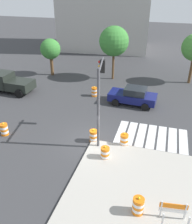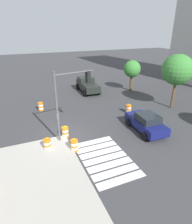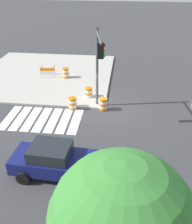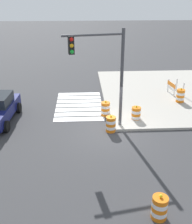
{
  "view_description": "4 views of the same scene",
  "coord_description": "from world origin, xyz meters",
  "px_view_note": "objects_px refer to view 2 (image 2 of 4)",
  "views": [
    {
      "loc": [
        4.29,
        -13.68,
        10.07
      ],
      "look_at": [
        -0.15,
        1.43,
        1.6
      ],
      "focal_mm": 39.02,
      "sensor_mm": 36.0,
      "label": 1
    },
    {
      "loc": [
        13.79,
        -3.08,
        8.37
      ],
      "look_at": [
        -0.34,
        2.96,
        1.59
      ],
      "focal_mm": 30.68,
      "sensor_mm": 36.0,
      "label": 2
    },
    {
      "loc": [
        -1.33,
        16.67,
        9.23
      ],
      "look_at": [
        0.22,
        3.36,
        1.69
      ],
      "focal_mm": 43.06,
      "sensor_mm": 36.0,
      "label": 3
    },
    {
      "loc": [
        -13.76,
        1.6,
        7.45
      ],
      "look_at": [
        0.65,
        0.8,
        0.98
      ],
      "focal_mm": 44.1,
      "sensor_mm": 36.0,
      "label": 4
    }
  ],
  "objects_px": {
    "traffic_barrel_near_corner": "(47,145)",
    "traffic_light_pole": "(70,93)",
    "traffic_barrel_median_far": "(65,132)",
    "traffic_barrel_far_curb": "(74,145)",
    "street_tree_streetside_mid": "(132,69)",
    "street_tree_streetside_near": "(177,70)",
    "pickup_truck": "(87,85)",
    "traffic_barrel_median_near": "(41,106)",
    "traffic_barrel_crosswalk_end": "(129,109)",
    "sports_car": "(146,122)"
  },
  "relations": [
    {
      "from": "sports_car",
      "to": "street_tree_streetside_near",
      "type": "bearing_deg",
      "value": 118.58
    },
    {
      "from": "sports_car",
      "to": "traffic_light_pole",
      "type": "bearing_deg",
      "value": -102.94
    },
    {
      "from": "traffic_barrel_near_corner",
      "to": "pickup_truck",
      "type": "bearing_deg",
      "value": 147.69
    },
    {
      "from": "traffic_barrel_near_corner",
      "to": "traffic_barrel_far_curb",
      "type": "relative_size",
      "value": 1.0
    },
    {
      "from": "pickup_truck",
      "to": "traffic_barrel_far_curb",
      "type": "xyz_separation_m",
      "value": [
        13.29,
        -6.04,
        -0.52
      ]
    },
    {
      "from": "traffic_barrel_near_corner",
      "to": "traffic_barrel_far_curb",
      "type": "xyz_separation_m",
      "value": [
        0.89,
        1.8,
        0.0
      ]
    },
    {
      "from": "traffic_barrel_crosswalk_end",
      "to": "traffic_barrel_median_near",
      "type": "height_order",
      "value": "same"
    },
    {
      "from": "sports_car",
      "to": "street_tree_streetside_mid",
      "type": "height_order",
      "value": "street_tree_streetside_mid"
    },
    {
      "from": "traffic_barrel_far_curb",
      "to": "pickup_truck",
      "type": "bearing_deg",
      "value": 155.56
    },
    {
      "from": "traffic_barrel_crosswalk_end",
      "to": "street_tree_streetside_near",
      "type": "relative_size",
      "value": 0.17
    },
    {
      "from": "traffic_barrel_crosswalk_end",
      "to": "traffic_barrel_median_far",
      "type": "height_order",
      "value": "same"
    },
    {
      "from": "traffic_light_pole",
      "to": "street_tree_streetside_mid",
      "type": "distance_m",
      "value": 14.74
    },
    {
      "from": "traffic_barrel_far_curb",
      "to": "street_tree_streetside_near",
      "type": "xyz_separation_m",
      "value": [
        -3.69,
        12.65,
        3.85
      ]
    },
    {
      "from": "traffic_barrel_median_near",
      "to": "traffic_light_pole",
      "type": "height_order",
      "value": "traffic_light_pole"
    },
    {
      "from": "pickup_truck",
      "to": "street_tree_streetside_mid",
      "type": "xyz_separation_m",
      "value": [
        2.23,
        5.88,
        2.13
      ]
    },
    {
      "from": "traffic_barrel_median_near",
      "to": "traffic_barrel_near_corner",
      "type": "bearing_deg",
      "value": -4.8
    },
    {
      "from": "pickup_truck",
      "to": "traffic_barrel_median_near",
      "type": "xyz_separation_m",
      "value": [
        4.54,
        -7.18,
        -0.52
      ]
    },
    {
      "from": "street_tree_streetside_near",
      "to": "street_tree_streetside_mid",
      "type": "height_order",
      "value": "street_tree_streetside_near"
    },
    {
      "from": "traffic_barrel_near_corner",
      "to": "traffic_light_pole",
      "type": "xyz_separation_m",
      "value": [
        -0.98,
        2.21,
        3.46
      ]
    },
    {
      "from": "traffic_barrel_near_corner",
      "to": "street_tree_streetside_near",
      "type": "height_order",
      "value": "street_tree_streetside_near"
    },
    {
      "from": "traffic_light_pole",
      "to": "pickup_truck",
      "type": "bearing_deg",
      "value": 153.74
    },
    {
      "from": "pickup_truck",
      "to": "traffic_barrel_far_curb",
      "type": "height_order",
      "value": "pickup_truck"
    },
    {
      "from": "traffic_light_pole",
      "to": "sports_car",
      "type": "bearing_deg",
      "value": 77.06
    },
    {
      "from": "traffic_barrel_far_curb",
      "to": "street_tree_streetside_mid",
      "type": "distance_m",
      "value": 16.47
    },
    {
      "from": "traffic_light_pole",
      "to": "street_tree_streetside_near",
      "type": "xyz_separation_m",
      "value": [
        -1.82,
        12.24,
        0.4
      ]
    },
    {
      "from": "traffic_barrel_median_near",
      "to": "traffic_barrel_far_curb",
      "type": "relative_size",
      "value": 1.0
    },
    {
      "from": "pickup_truck",
      "to": "traffic_barrel_far_curb",
      "type": "relative_size",
      "value": 5.12
    },
    {
      "from": "sports_car",
      "to": "traffic_barrel_crosswalk_end",
      "type": "relative_size",
      "value": 4.32
    },
    {
      "from": "pickup_truck",
      "to": "traffic_barrel_median_near",
      "type": "relative_size",
      "value": 5.12
    },
    {
      "from": "traffic_barrel_far_curb",
      "to": "traffic_barrel_crosswalk_end",
      "type": "bearing_deg",
      "value": 120.61
    },
    {
      "from": "pickup_truck",
      "to": "traffic_light_pole",
      "type": "height_order",
      "value": "traffic_light_pole"
    },
    {
      "from": "traffic_barrel_far_curb",
      "to": "street_tree_streetside_near",
      "type": "height_order",
      "value": "street_tree_streetside_near"
    },
    {
      "from": "street_tree_streetside_near",
      "to": "sports_car",
      "type": "bearing_deg",
      "value": -61.42
    },
    {
      "from": "traffic_barrel_far_curb",
      "to": "street_tree_streetside_mid",
      "type": "xyz_separation_m",
      "value": [
        -11.05,
        11.92,
        2.64
      ]
    },
    {
      "from": "traffic_barrel_far_curb",
      "to": "street_tree_streetside_near",
      "type": "distance_m",
      "value": 13.73
    },
    {
      "from": "traffic_barrel_near_corner",
      "to": "traffic_barrel_median_far",
      "type": "bearing_deg",
      "value": 127.22
    },
    {
      "from": "traffic_barrel_median_far",
      "to": "traffic_barrel_far_curb",
      "type": "relative_size",
      "value": 1.0
    },
    {
      "from": "traffic_barrel_near_corner",
      "to": "street_tree_streetside_near",
      "type": "distance_m",
      "value": 15.22
    },
    {
      "from": "sports_car",
      "to": "traffic_light_pole",
      "type": "height_order",
      "value": "traffic_light_pole"
    },
    {
      "from": "traffic_light_pole",
      "to": "traffic_barrel_median_far",
      "type": "bearing_deg",
      "value": -119.56
    },
    {
      "from": "traffic_barrel_near_corner",
      "to": "traffic_barrel_median_near",
      "type": "relative_size",
      "value": 1.0
    },
    {
      "from": "pickup_truck",
      "to": "traffic_barrel_crosswalk_end",
      "type": "distance_m",
      "value": 9.04
    },
    {
      "from": "traffic_barrel_near_corner",
      "to": "street_tree_streetside_near",
      "type": "bearing_deg",
      "value": 100.96
    },
    {
      "from": "street_tree_streetside_near",
      "to": "pickup_truck",
      "type": "bearing_deg",
      "value": -145.41
    },
    {
      "from": "traffic_barrel_median_near",
      "to": "traffic_barrel_crosswalk_end",
      "type": "bearing_deg",
      "value": 62.78
    },
    {
      "from": "traffic_barrel_median_near",
      "to": "traffic_barrel_median_far",
      "type": "distance_m",
      "value": 6.65
    },
    {
      "from": "pickup_truck",
      "to": "traffic_barrel_median_near",
      "type": "bearing_deg",
      "value": -57.68
    },
    {
      "from": "traffic_barrel_near_corner",
      "to": "traffic_barrel_crosswalk_end",
      "type": "height_order",
      "value": "same"
    },
    {
      "from": "street_tree_streetside_mid",
      "to": "traffic_barrel_median_far",
      "type": "bearing_deg",
      "value": -53.57
    },
    {
      "from": "traffic_barrel_median_near",
      "to": "street_tree_streetside_near",
      "type": "xyz_separation_m",
      "value": [
        5.05,
        13.79,
        3.85
      ]
    }
  ]
}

